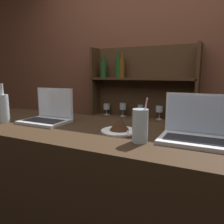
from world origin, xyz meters
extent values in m
cube|color=black|center=(0.00, 0.34, 0.52)|extent=(2.19, 0.68, 1.04)
cube|color=brown|center=(0.00, 1.51, 1.35)|extent=(7.00, 0.06, 2.70)
cube|color=#472D19|center=(-0.64, 1.39, 0.82)|extent=(0.03, 0.18, 1.64)
cube|color=#472D19|center=(0.44, 1.39, 0.82)|extent=(0.03, 0.18, 1.64)
cube|color=#472D19|center=(-0.10, 1.47, 0.82)|extent=(1.10, 0.02, 1.64)
cube|color=#472D19|center=(-0.10, 1.39, 0.49)|extent=(1.06, 0.18, 0.02)
cube|color=#472D19|center=(-0.10, 1.39, 0.90)|extent=(1.06, 0.18, 0.02)
cube|color=#472D19|center=(-0.10, 1.39, 1.31)|extent=(1.06, 0.18, 0.02)
cylinder|color=silver|center=(-0.49, 1.39, 0.91)|extent=(0.06, 0.06, 0.01)
cylinder|color=silver|center=(-0.49, 1.39, 0.95)|extent=(0.01, 0.01, 0.06)
cylinder|color=silver|center=(-0.49, 1.39, 1.01)|extent=(0.07, 0.07, 0.06)
cylinder|color=silver|center=(-0.30, 1.39, 0.91)|extent=(0.06, 0.06, 0.01)
cylinder|color=silver|center=(-0.30, 1.39, 0.95)|extent=(0.01, 0.01, 0.07)
cylinder|color=silver|center=(-0.30, 1.39, 1.02)|extent=(0.07, 0.07, 0.07)
cylinder|color=silver|center=(-0.10, 1.39, 0.91)|extent=(0.05, 0.05, 0.01)
cylinder|color=silver|center=(-0.10, 1.39, 0.96)|extent=(0.01, 0.01, 0.08)
cylinder|color=silver|center=(-0.10, 1.39, 1.02)|extent=(0.06, 0.06, 0.05)
cylinder|color=silver|center=(0.10, 1.39, 0.91)|extent=(0.06, 0.06, 0.01)
cylinder|color=silver|center=(0.10, 1.39, 0.95)|extent=(0.01, 0.01, 0.07)
cylinder|color=silver|center=(0.10, 1.39, 1.02)|extent=(0.07, 0.07, 0.06)
cylinder|color=silver|center=(0.29, 1.39, 0.91)|extent=(0.06, 0.06, 0.01)
cylinder|color=silver|center=(0.29, 1.39, 0.95)|extent=(0.01, 0.01, 0.07)
cylinder|color=silver|center=(0.29, 1.39, 1.01)|extent=(0.07, 0.07, 0.06)
cylinder|color=#1E4C23|center=(-0.35, 1.39, 1.42)|extent=(0.07, 0.07, 0.20)
cylinder|color=#1E4C23|center=(-0.35, 1.39, 1.55)|extent=(0.02, 0.02, 0.07)
cylinder|color=#1E4C23|center=(-0.53, 1.39, 1.41)|extent=(0.07, 0.07, 0.17)
cylinder|color=#1E4C23|center=(-0.53, 1.39, 1.52)|extent=(0.02, 0.02, 0.06)
cylinder|color=brown|center=(-0.31, 1.39, 1.42)|extent=(0.06, 0.06, 0.20)
cylinder|color=brown|center=(-0.31, 1.39, 1.55)|extent=(0.02, 0.02, 0.07)
cube|color=silver|center=(-0.40, 0.33, 1.05)|extent=(0.30, 0.22, 0.02)
cube|color=black|center=(-0.40, 0.32, 1.06)|extent=(0.25, 0.12, 0.00)
cube|color=silver|center=(-0.40, 0.43, 1.16)|extent=(0.30, 0.00, 0.20)
cube|color=white|center=(-0.40, 0.43, 1.16)|extent=(0.27, 0.01, 0.18)
cube|color=silver|center=(0.53, 0.31, 1.05)|extent=(0.33, 0.22, 0.02)
cube|color=black|center=(0.53, 0.30, 1.06)|extent=(0.28, 0.12, 0.00)
cube|color=silver|center=(0.53, 0.42, 1.16)|extent=(0.33, 0.00, 0.20)
cube|color=silver|center=(0.53, 0.42, 1.16)|extent=(0.31, 0.01, 0.18)
cylinder|color=white|center=(0.13, 0.33, 1.05)|extent=(0.20, 0.20, 0.01)
cone|color=#381E11|center=(0.13, 0.33, 1.09)|extent=(0.11, 0.11, 0.08)
cube|color=#B7B7BC|center=(0.19, 0.32, 1.06)|extent=(0.08, 0.16, 0.00)
cylinder|color=silver|center=(0.29, 0.21, 1.12)|extent=(0.07, 0.07, 0.16)
cylinder|color=#EA9EC6|center=(0.30, 0.21, 1.15)|extent=(0.04, 0.01, 0.21)
cylinder|color=#B2C1C6|center=(-0.66, 0.23, 1.14)|extent=(0.08, 0.08, 0.18)
cylinder|color=#B2C1C6|center=(-0.66, 0.23, 1.26)|extent=(0.03, 0.03, 0.07)
camera|label=1|loc=(0.60, -0.74, 1.36)|focal=35.00mm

